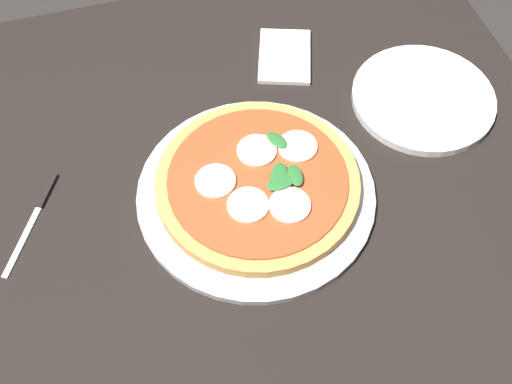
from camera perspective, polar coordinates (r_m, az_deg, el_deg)
dining_table at (r=1.03m, az=2.96°, el=-6.45°), size 1.14×0.96×0.77m
serving_tray at (r=0.95m, az=0.00°, el=-0.13°), size 0.36×0.36×0.01m
pizza at (r=0.94m, az=0.18°, el=0.90°), size 0.31×0.31×0.03m
plate_white at (r=1.10m, az=14.86°, el=8.21°), size 0.24×0.24×0.01m
napkin at (r=1.14m, az=2.61°, el=12.16°), size 0.15×0.13×0.01m
knife at (r=0.99m, az=-19.16°, el=-1.56°), size 0.16×0.10×0.01m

